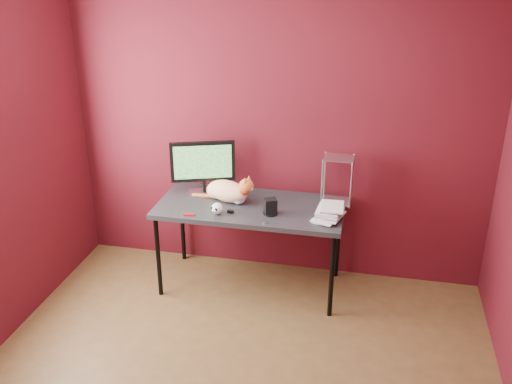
% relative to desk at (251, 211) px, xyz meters
% --- Properties ---
extents(room, '(3.52, 3.52, 2.61)m').
position_rel_desk_xyz_m(room, '(0.15, -1.37, 0.75)').
color(room, '#52391C').
rests_on(room, ground).
extents(desk, '(1.50, 0.70, 0.75)m').
position_rel_desk_xyz_m(desk, '(0.00, 0.00, 0.00)').
color(desk, black).
rests_on(desk, ground).
extents(monitor, '(0.51, 0.24, 0.46)m').
position_rel_desk_xyz_m(monitor, '(-0.43, 0.14, 0.31)').
color(monitor, '#B7B6BB').
rests_on(monitor, desk).
extents(cat, '(0.54, 0.31, 0.26)m').
position_rel_desk_xyz_m(cat, '(-0.20, 0.04, 0.14)').
color(cat, orange).
rests_on(cat, desk).
extents(skull_mug, '(0.09, 0.10, 0.09)m').
position_rel_desk_xyz_m(skull_mug, '(-0.22, -0.22, 0.10)').
color(skull_mug, white).
rests_on(skull_mug, desk).
extents(speaker, '(0.12, 0.11, 0.13)m').
position_rel_desk_xyz_m(speaker, '(0.19, -0.13, 0.11)').
color(speaker, black).
rests_on(speaker, desk).
extents(book_stack, '(0.25, 0.28, 1.18)m').
position_rel_desk_xyz_m(book_stack, '(0.56, -0.09, 0.64)').
color(book_stack, beige).
rests_on(book_stack, desk).
extents(wire_rack, '(0.24, 0.20, 0.39)m').
position_rel_desk_xyz_m(wire_rack, '(0.67, 0.20, 0.25)').
color(wire_rack, '#B7B6BB').
rests_on(wire_rack, desk).
extents(pocket_knife, '(0.09, 0.03, 0.02)m').
position_rel_desk_xyz_m(pocket_knife, '(-0.42, -0.29, 0.06)').
color(pocket_knife, '#9F0C13').
rests_on(pocket_knife, desk).
extents(black_gadget, '(0.05, 0.04, 0.02)m').
position_rel_desk_xyz_m(black_gadget, '(-0.12, -0.17, 0.06)').
color(black_gadget, black).
rests_on(black_gadget, desk).
extents(washer, '(0.04, 0.04, 0.00)m').
position_rel_desk_xyz_m(washer, '(0.18, -0.29, 0.05)').
color(washer, '#B7B6BB').
rests_on(washer, desk).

